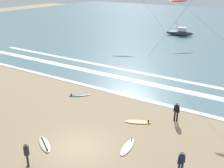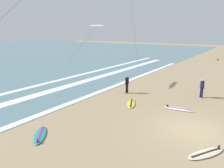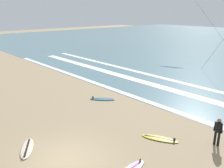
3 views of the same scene
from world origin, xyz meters
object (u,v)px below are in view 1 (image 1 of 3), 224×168
(surfer_left_far, at_px, (177,110))
(surfboard_foreground_flat, at_px, (44,144))
(surfer_background_far, at_px, (181,161))
(offshore_boat, at_px, (180,33))
(surfboard_right_spare, at_px, (138,122))
(surfboard_near_water, at_px, (80,95))
(surfer_right_near, at_px, (27,153))
(surfboard_left_pile, at_px, (127,147))
(kite_red_high_right, at_px, (179,1))

(surfer_left_far, xyz_separation_m, surfboard_foreground_flat, (-6.49, -7.89, -0.91))
(surfer_background_far, height_order, offshore_boat, offshore_boat)
(surfboard_foreground_flat, bearing_deg, surfer_left_far, 50.57)
(surfer_background_far, relative_size, surfboard_right_spare, 0.74)
(surfer_left_far, xyz_separation_m, surfboard_near_water, (-9.54, -0.17, -0.91))
(surfer_right_near, relative_size, surfboard_left_pile, 0.74)
(surfer_left_far, bearing_deg, offshore_boat, 108.05)
(surfboard_right_spare, bearing_deg, surfboard_foreground_flat, -123.60)
(surfer_left_far, relative_size, offshore_boat, 0.29)
(surfboard_left_pile, xyz_separation_m, surfboard_near_water, (-8.01, 4.98, 0.00))
(surfboard_near_water, xyz_separation_m, kite_red_high_right, (-0.38, 28.19, 6.85))
(offshore_boat, bearing_deg, surfer_background_far, -71.40)
(surfer_background_far, bearing_deg, surfer_left_far, 111.63)
(surfer_right_near, distance_m, surfboard_right_spare, 8.87)
(surfboard_right_spare, height_order, surfboard_foreground_flat, same)
(surfer_background_far, height_order, surfboard_near_water, surfer_background_far)
(kite_red_high_right, bearing_deg, surfboard_left_pile, -75.81)
(surfer_right_near, height_order, surfboard_foreground_flat, surfer_right_near)
(surfboard_right_spare, relative_size, kite_red_high_right, 0.20)
(surfboard_foreground_flat, height_order, offshore_boat, offshore_boat)
(surfer_background_far, distance_m, surfboard_right_spare, 6.31)
(surfboard_near_water, distance_m, kite_red_high_right, 29.02)
(surfboard_left_pile, bearing_deg, surfboard_near_water, 148.10)
(surfboard_foreground_flat, xyz_separation_m, kite_red_high_right, (-3.43, 35.91, 6.85))
(surfboard_foreground_flat, distance_m, kite_red_high_right, 36.72)
(surfer_right_near, xyz_separation_m, surfboard_near_water, (-3.81, 9.81, -0.91))
(surfer_background_far, xyz_separation_m, surfboard_right_spare, (-4.75, 4.05, -0.91))
(surfboard_left_pile, relative_size, surfboard_near_water, 1.11)
(surfer_right_near, xyz_separation_m, surfboard_left_pile, (4.20, 4.83, -0.91))
(surfer_background_far, distance_m, surfboard_left_pile, 4.01)
(offshore_boat, bearing_deg, surfer_left_far, -71.95)
(surfer_right_near, height_order, surfer_background_far, same)
(surfer_background_far, bearing_deg, kite_red_high_right, 109.87)
(surfboard_left_pile, distance_m, surfboard_near_water, 9.43)
(surfer_left_far, distance_m, surfer_right_near, 11.51)
(surfboard_right_spare, height_order, kite_red_high_right, kite_red_high_right)
(surfer_left_far, bearing_deg, kite_red_high_right, 109.49)
(surfer_background_far, xyz_separation_m, kite_red_high_right, (-12.24, 33.86, 5.94))
(surfer_left_far, bearing_deg, surfer_background_far, -68.37)
(surfboard_right_spare, relative_size, offshore_boat, 0.40)
(surfboard_left_pile, xyz_separation_m, surfboard_right_spare, (-0.90, 3.36, 0.00))
(surfboard_near_water, bearing_deg, surfer_right_near, -68.77)
(surfboard_left_pile, height_order, surfboard_near_water, same)
(surfboard_near_water, relative_size, kite_red_high_right, 0.18)
(surfer_right_near, xyz_separation_m, surfboard_right_spare, (3.29, 8.19, -0.91))
(kite_red_high_right, bearing_deg, surfer_right_near, -83.70)
(offshore_boat, bearing_deg, surfboard_foreground_flat, -84.00)
(surfer_background_far, xyz_separation_m, surfboard_left_pile, (-3.85, 0.69, -0.91))
(surfboard_right_spare, relative_size, surfboard_foreground_flat, 1.02)
(surfer_right_near, bearing_deg, surfboard_right_spare, 68.10)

